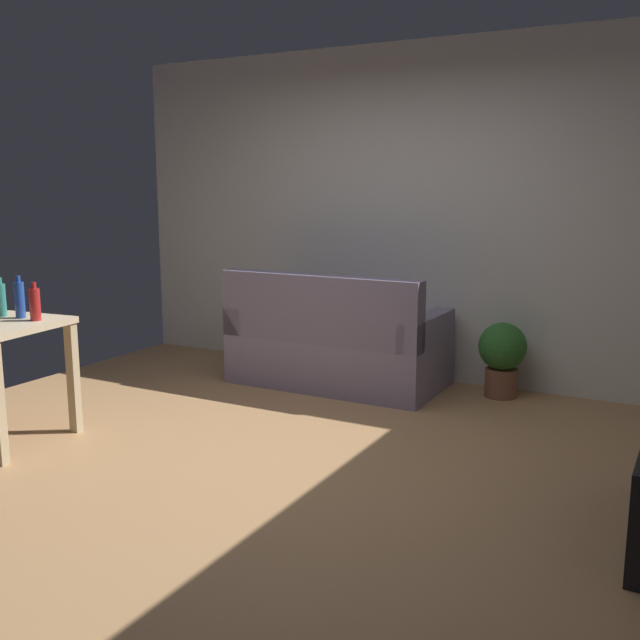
# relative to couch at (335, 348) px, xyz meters

# --- Properties ---
(ground_plane) EXTENTS (5.20, 4.40, 0.02)m
(ground_plane) POSITION_rel_couch_xyz_m (0.35, -1.59, -0.32)
(ground_plane) COLOR tan
(wall_rear) EXTENTS (5.20, 0.10, 2.70)m
(wall_rear) POSITION_rel_couch_xyz_m (0.35, 0.61, 1.04)
(wall_rear) COLOR silver
(wall_rear) RESTS_ON ground_plane
(couch) EXTENTS (1.65, 0.84, 0.92)m
(couch) POSITION_rel_couch_xyz_m (0.00, 0.00, 0.00)
(couch) COLOR gray
(couch) RESTS_ON ground_plane
(potted_plant) EXTENTS (0.36, 0.36, 0.57)m
(potted_plant) POSITION_rel_couch_xyz_m (1.26, 0.31, 0.02)
(potted_plant) COLOR brown
(potted_plant) RESTS_ON ground_plane
(bottle_tall) EXTENTS (0.06, 0.06, 0.25)m
(bottle_tall) POSITION_rel_couch_xyz_m (-1.36, -1.98, 0.56)
(bottle_tall) COLOR teal
(bottle_tall) RESTS_ON desk
(bottle_blue) EXTENTS (0.06, 0.06, 0.27)m
(bottle_blue) POSITION_rel_couch_xyz_m (-1.21, -1.97, 0.57)
(bottle_blue) COLOR #2347A3
(bottle_blue) RESTS_ON desk
(bottle_red) EXTENTS (0.07, 0.07, 0.24)m
(bottle_red) POSITION_rel_couch_xyz_m (-1.05, -1.98, 0.56)
(bottle_red) COLOR #AD2323
(bottle_red) RESTS_ON desk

